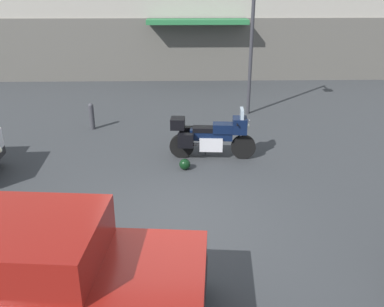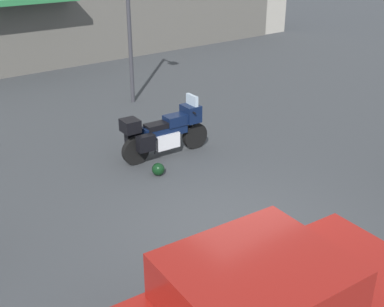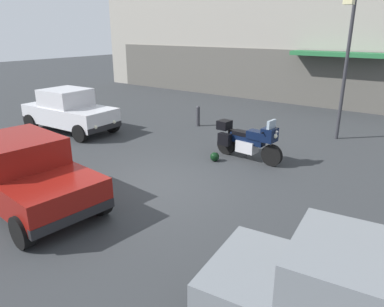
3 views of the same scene
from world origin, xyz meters
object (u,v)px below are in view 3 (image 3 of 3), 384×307
car_sedan_far (20,171)px  bollard_curbside (198,115)px  motorcycle (247,140)px  helmet (215,157)px  car_hatchback_near (69,111)px  streetlamp_curbside (346,57)px

car_sedan_far → bollard_curbside: 8.14m
motorcycle → helmet: bearing=-129.4°
helmet → car_hatchback_near: 6.48m
motorcycle → helmet: motorcycle is taller
motorcycle → car_sedan_far: bearing=-111.7°
helmet → car_sedan_far: car_sedan_far is taller
car_sedan_far → streetlamp_curbside: streetlamp_curbside is taller
bollard_curbside → streetlamp_curbside: bearing=15.1°
helmet → streetlamp_curbside: size_ratio=0.06×
streetlamp_curbside → bollard_curbside: 5.88m
motorcycle → streetlamp_curbside: streetlamp_curbside is taller
streetlamp_curbside → motorcycle: bearing=-112.5°
motorcycle → car_sedan_far: size_ratio=0.48×
motorcycle → car_hatchback_near: (-7.12, -1.23, 0.19)m
car_sedan_far → streetlamp_curbside: size_ratio=0.98×
motorcycle → bollard_curbside: 4.32m
motorcycle → bollard_curbside: (-3.58, 2.41, -0.17)m
car_hatchback_near → car_sedan_far: bearing=-48.4°
helmet → streetlamp_curbside: (2.27, 4.54, 2.76)m
motorcycle → car_hatchback_near: size_ratio=0.57×
bollard_curbside → helmet: bearing=-47.4°
helmet → car_hatchback_near: size_ratio=0.07×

